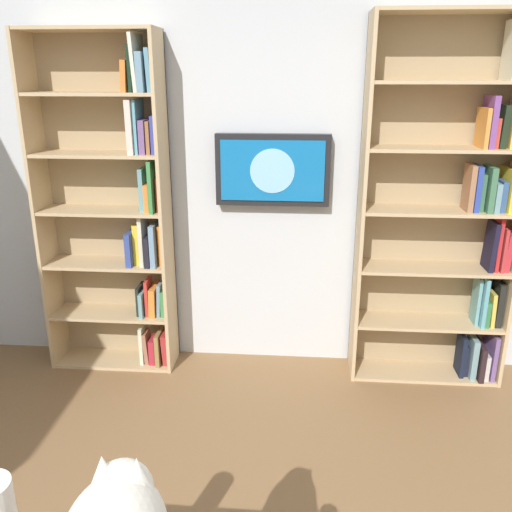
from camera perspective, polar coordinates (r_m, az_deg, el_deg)
wall_back at (r=3.47m, az=1.37°, el=9.74°), size 4.52×0.06×2.70m
bookshelf_left at (r=3.48m, az=20.41°, el=4.35°), size 0.94×0.28×2.22m
bookshelf_right at (r=3.54m, az=-14.27°, el=4.70°), size 0.82×0.28×2.14m
wall_mounted_tv at (r=3.39m, az=1.76°, el=9.06°), size 0.71×0.07×0.44m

